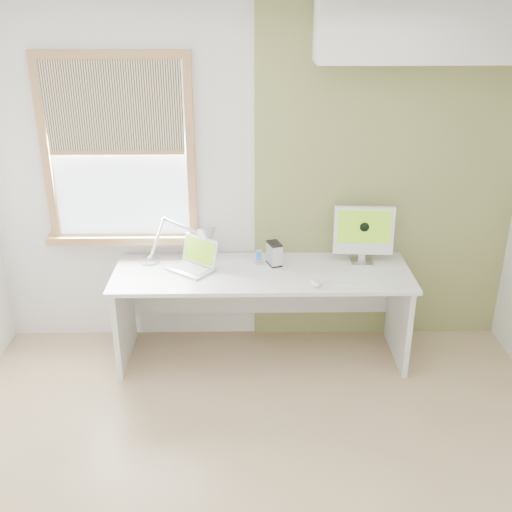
{
  "coord_description": "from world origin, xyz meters",
  "views": [
    {
      "loc": [
        -0.06,
        -2.68,
        2.63
      ],
      "look_at": [
        0.0,
        1.05,
        1.0
      ],
      "focal_mm": 42.59,
      "sensor_mm": 36.0,
      "label": 1
    }
  ],
  "objects_px": {
    "laptop": "(194,261)",
    "external_drive": "(274,254)",
    "desk": "(262,291)",
    "imac": "(364,232)",
    "desk_lamp": "(196,241)"
  },
  "relations": [
    {
      "from": "external_drive",
      "to": "imac",
      "type": "distance_m",
      "value": 0.69
    },
    {
      "from": "desk_lamp",
      "to": "external_drive",
      "type": "xyz_separation_m",
      "value": [
        0.59,
        -0.01,
        -0.1
      ]
    },
    {
      "from": "external_drive",
      "to": "imac",
      "type": "relative_size",
      "value": 0.39
    },
    {
      "from": "desk_lamp",
      "to": "external_drive",
      "type": "relative_size",
      "value": 3.64
    },
    {
      "from": "desk_lamp",
      "to": "imac",
      "type": "bearing_deg",
      "value": 1.19
    },
    {
      "from": "desk",
      "to": "desk_lamp",
      "type": "bearing_deg",
      "value": 170.83
    },
    {
      "from": "desk",
      "to": "laptop",
      "type": "distance_m",
      "value": 0.56
    },
    {
      "from": "laptop",
      "to": "external_drive",
      "type": "distance_m",
      "value": 0.6
    },
    {
      "from": "desk_lamp",
      "to": "imac",
      "type": "relative_size",
      "value": 1.42
    },
    {
      "from": "desk_lamp",
      "to": "external_drive",
      "type": "height_order",
      "value": "desk_lamp"
    },
    {
      "from": "imac",
      "to": "desk",
      "type": "bearing_deg",
      "value": -172.14
    },
    {
      "from": "desk",
      "to": "laptop",
      "type": "xyz_separation_m",
      "value": [
        -0.5,
        0.0,
        0.25
      ]
    },
    {
      "from": "desk",
      "to": "imac",
      "type": "bearing_deg",
      "value": 7.86
    },
    {
      "from": "desk",
      "to": "external_drive",
      "type": "bearing_deg",
      "value": 35.17
    },
    {
      "from": "external_drive",
      "to": "imac",
      "type": "xyz_separation_m",
      "value": [
        0.67,
        0.04,
        0.16
      ]
    }
  ]
}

